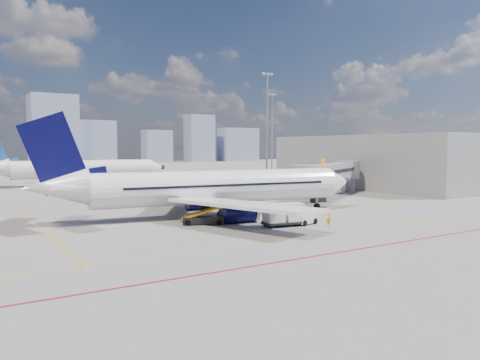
% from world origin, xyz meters
% --- Properties ---
extents(ground, '(420.00, 420.00, 0.00)m').
position_xyz_m(ground, '(0.00, 0.00, 0.00)').
color(ground, slate).
rests_on(ground, ground).
extents(apron_markings, '(90.00, 35.12, 0.01)m').
position_xyz_m(apron_markings, '(-0.58, -3.91, 0.01)').
color(apron_markings, orange).
rests_on(apron_markings, ground).
extents(jet_bridge, '(23.55, 15.78, 6.30)m').
position_xyz_m(jet_bridge, '(23.51, 16.91, 3.74)').
color(jet_bridge, gray).
rests_on(jet_bridge, ground).
extents(terminal_block, '(10.00, 42.00, 10.00)m').
position_xyz_m(terminal_block, '(39.95, 26.00, 5.00)').
color(terminal_block, gray).
rests_on(terminal_block, ground).
extents(floodlight_mast_ne, '(3.20, 0.61, 25.45)m').
position_xyz_m(floodlight_mast_ne, '(38.00, 55.00, 13.59)').
color(floodlight_mast_ne, gray).
rests_on(floodlight_mast_ne, ground).
extents(floodlight_mast_far, '(3.20, 0.61, 25.45)m').
position_xyz_m(floodlight_mast_far, '(65.00, 90.00, 13.59)').
color(floodlight_mast_far, gray).
rests_on(floodlight_mast_far, ground).
extents(distant_skyline, '(257.13, 15.47, 31.63)m').
position_xyz_m(distant_skyline, '(0.78, 190.00, 11.18)').
color(distant_skyline, '#7681A3').
rests_on(distant_skyline, ground).
extents(main_aircraft, '(38.80, 33.73, 11.36)m').
position_xyz_m(main_aircraft, '(-2.71, 9.10, 3.22)').
color(main_aircraft, silver).
rests_on(main_aircraft, ground).
extents(second_aircraft, '(37.83, 32.96, 11.04)m').
position_xyz_m(second_aircraft, '(-4.85, 62.09, 3.22)').
color(second_aircraft, silver).
rests_on(second_aircraft, ground).
extents(baggage_tug, '(2.65, 1.96, 1.67)m').
position_xyz_m(baggage_tug, '(2.82, -1.03, 0.80)').
color(baggage_tug, silver).
rests_on(baggage_tug, ground).
extents(cargo_dolly, '(4.35, 2.47, 2.25)m').
position_xyz_m(cargo_dolly, '(0.49, -0.67, 1.23)').
color(cargo_dolly, black).
rests_on(cargo_dolly, ground).
extents(belt_loader, '(5.90, 3.55, 2.43)m').
position_xyz_m(belt_loader, '(-5.52, 4.52, 0.63)').
color(belt_loader, black).
rests_on(belt_loader, ground).
extents(ramp_worker, '(0.75, 0.83, 1.91)m').
position_xyz_m(ramp_worker, '(4.17, -3.17, 0.96)').
color(ramp_worker, yellow).
rests_on(ramp_worker, ground).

